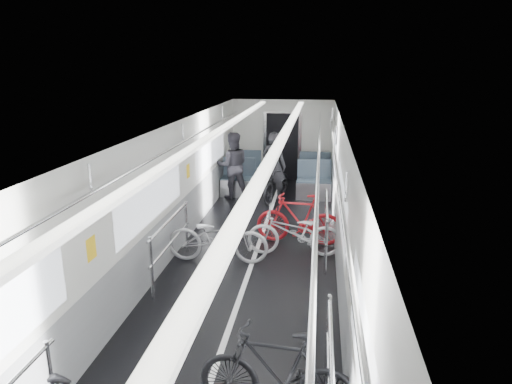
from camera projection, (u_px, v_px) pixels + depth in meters
car_shell at (260, 187)px, 8.75m from camera, size 3.02×14.01×2.41m
bike_left_far at (218, 237)px, 8.04m from camera, size 1.81×0.65×0.95m
bike_right_near at (278, 373)px, 4.48m from camera, size 1.64×0.59×0.97m
bike_right_mid at (294, 232)px, 8.31m from camera, size 1.74×0.68×0.90m
bike_right_far at (299, 219)px, 8.86m from camera, size 1.72×0.61×1.01m
bike_aisle at (277, 183)px, 11.81m from camera, size 1.00×1.77×0.88m
person_standing at (274, 166)px, 11.70m from camera, size 0.74×0.60×1.77m
person_seated at (233, 166)px, 11.83m from camera, size 0.99×0.86×1.73m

